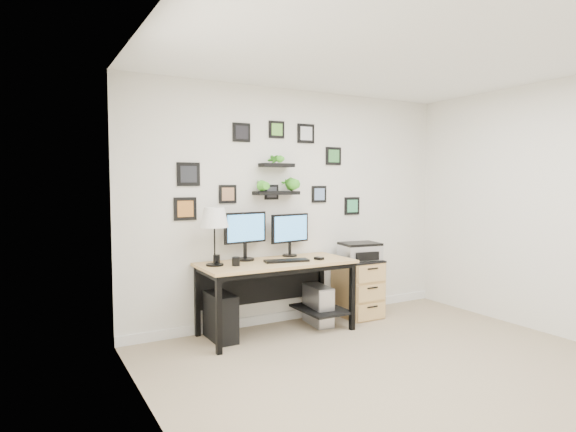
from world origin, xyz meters
TOP-DOWN VIEW (x-y plane):
  - room at (0.00, 1.98)m, footprint 4.00×4.00m
  - desk at (-0.41, 1.67)m, footprint 1.60×0.70m
  - monitor_left at (-0.70, 1.85)m, footprint 0.49×0.22m
  - monitor_right at (-0.15, 1.87)m, footprint 0.50×0.19m
  - keyboard at (-0.36, 1.56)m, footprint 0.48×0.24m
  - mouse at (-0.00, 1.51)m, footprint 0.09×0.11m
  - table_lamp at (-1.09, 1.71)m, footprint 0.28×0.28m
  - mug at (-0.91, 1.60)m, footprint 0.08×0.08m
  - pen_cup at (-1.03, 1.82)m, footprint 0.07×0.07m
  - pc_tower_black at (-1.04, 1.71)m, footprint 0.21×0.47m
  - pc_tower_grey at (0.10, 1.67)m, footprint 0.24×0.45m
  - file_cabinet at (0.68, 1.72)m, footprint 0.43×0.53m
  - printer at (0.70, 1.71)m, footprint 0.47×0.40m
  - wall_decor at (-0.30, 1.93)m, footprint 2.29×0.18m

SIDE VIEW (x-z plane):
  - room at x=0.00m, z-range -1.95..2.05m
  - pc_tower_grey at x=0.10m, z-range 0.00..0.43m
  - pc_tower_black at x=-1.04m, z-range 0.00..0.47m
  - file_cabinet at x=0.68m, z-range 0.00..0.67m
  - desk at x=-0.41m, z-range 0.25..1.00m
  - keyboard at x=-0.36m, z-range 0.75..0.77m
  - mouse at x=0.00m, z-range 0.75..0.78m
  - printer at x=0.70m, z-range 0.67..0.87m
  - mug at x=-0.91m, z-range 0.75..0.84m
  - pen_cup at x=-1.03m, z-range 0.75..0.84m
  - monitor_right at x=-0.15m, z-range 0.79..1.26m
  - monitor_left at x=-0.70m, z-range 0.79..1.30m
  - table_lamp at x=-1.09m, z-range 0.92..1.49m
  - wall_decor at x=-0.30m, z-range 1.12..2.18m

